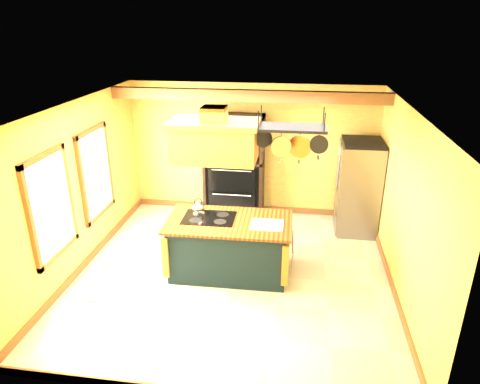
% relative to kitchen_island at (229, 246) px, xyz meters
% --- Properties ---
extents(floor, '(5.00, 5.00, 0.00)m').
position_rel_kitchen_island_xyz_m(floor, '(0.07, -0.06, -0.47)').
color(floor, beige).
rests_on(floor, ground).
extents(ceiling, '(5.00, 5.00, 0.00)m').
position_rel_kitchen_island_xyz_m(ceiling, '(0.07, -0.06, 2.23)').
color(ceiling, white).
rests_on(ceiling, wall_back).
extents(wall_back, '(5.00, 0.02, 2.70)m').
position_rel_kitchen_island_xyz_m(wall_back, '(0.07, 2.44, 0.88)').
color(wall_back, '#C59148').
rests_on(wall_back, floor).
extents(wall_front, '(5.00, 0.02, 2.70)m').
position_rel_kitchen_island_xyz_m(wall_front, '(0.07, -2.56, 0.88)').
color(wall_front, '#C59148').
rests_on(wall_front, floor).
extents(wall_left, '(0.02, 5.00, 2.70)m').
position_rel_kitchen_island_xyz_m(wall_left, '(-2.43, -0.06, 0.88)').
color(wall_left, '#C59148').
rests_on(wall_left, floor).
extents(wall_right, '(0.02, 5.00, 2.70)m').
position_rel_kitchen_island_xyz_m(wall_right, '(2.57, -0.06, 0.88)').
color(wall_right, '#C59148').
rests_on(wall_right, floor).
extents(ceiling_beam, '(5.00, 0.15, 0.20)m').
position_rel_kitchen_island_xyz_m(ceiling_beam, '(0.07, 1.64, 2.12)').
color(ceiling_beam, brown).
rests_on(ceiling_beam, ceiling).
extents(window_near, '(0.06, 1.06, 1.56)m').
position_rel_kitchen_island_xyz_m(window_near, '(-2.40, -0.86, 0.93)').
color(window_near, brown).
rests_on(window_near, wall_left).
extents(window_far, '(0.06, 1.06, 1.56)m').
position_rel_kitchen_island_xyz_m(window_far, '(-2.40, 0.54, 0.93)').
color(window_far, brown).
rests_on(window_far, wall_left).
extents(kitchen_island, '(1.99, 1.13, 1.11)m').
position_rel_kitchen_island_xyz_m(kitchen_island, '(0.00, 0.00, 0.00)').
color(kitchen_island, black).
rests_on(kitchen_island, floor).
extents(range_hood, '(1.30, 0.74, 0.80)m').
position_rel_kitchen_island_xyz_m(range_hood, '(-0.20, -0.00, 1.76)').
color(range_hood, '#C08630').
rests_on(range_hood, ceiling).
extents(pot_rack, '(1.05, 0.49, 0.73)m').
position_rel_kitchen_island_xyz_m(pot_rack, '(0.91, 0.00, 1.87)').
color(pot_rack, black).
rests_on(pot_rack, ceiling).
extents(refrigerator, '(0.76, 0.89, 1.75)m').
position_rel_kitchen_island_xyz_m(refrigerator, '(2.17, 1.84, 0.38)').
color(refrigerator, gray).
rests_on(refrigerator, floor).
extents(hutch, '(1.20, 0.55, 2.13)m').
position_rel_kitchen_island_xyz_m(hutch, '(-0.26, 2.21, 0.37)').
color(hutch, black).
rests_on(hutch, floor).
extents(floor_register, '(0.28, 0.12, 0.01)m').
position_rel_kitchen_island_xyz_m(floor_register, '(-1.79, -1.05, -0.46)').
color(floor_register, black).
rests_on(floor_register, floor).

